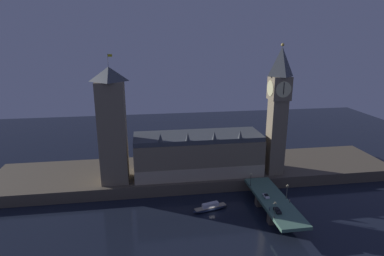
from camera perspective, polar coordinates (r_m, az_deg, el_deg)
The scene contains 14 objects.
ground_plane at distance 151.72m, azimuth 3.60°, elevation -14.69°, with size 400.00×400.00×0.00m, color black.
embankment at distance 184.48m, azimuth 1.06°, elevation -7.80°, with size 220.00×42.00×6.07m.
parliament_hall at distance 172.63m, azimuth 1.03°, elevation -4.59°, with size 67.27×23.15×25.71m.
clock_tower at distance 171.12m, azimuth 15.05°, elevation 3.57°, with size 10.12×10.23×68.20m.
victoria_tower at distance 162.01m, azimuth -13.98°, elevation 0.35°, with size 13.44×13.44×63.71m.
bridge at distance 152.59m, azimuth 14.30°, elevation -12.79°, with size 12.67×46.00×6.96m.
car_northbound_lead at distance 152.34m, azimuth 13.04°, elevation -11.69°, with size 2.02×4.14×1.44m.
car_northbound_trail at distance 142.11m, azimuth 14.94°, elevation -13.96°, with size 2.07×4.62×1.48m.
pedestrian_near_rail at distance 142.02m, azimuth 13.66°, elevation -13.75°, with size 0.38×0.38×1.85m.
pedestrian_mid_walk at distance 150.36m, azimuth 16.96°, elevation -12.30°, with size 0.38×0.38×1.64m.
street_lamp_near at distance 135.62m, azimuth 14.52°, elevation -13.60°, with size 1.34×0.60×7.26m.
street_lamp_mid at distance 152.15m, azimuth 16.57°, elevation -10.48°, with size 1.34×0.60×6.83m.
street_lamp_far at distance 160.16m, azimuth 10.42°, elevation -8.71°, with size 1.34×0.60×6.74m.
boat_upstream at distance 152.33m, azimuth 3.28°, elevation -13.96°, with size 17.66×7.89×3.74m.
Camera 1 is at (-28.59, -127.57, 76.99)m, focal length 30.00 mm.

